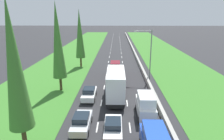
{
  "coord_description": "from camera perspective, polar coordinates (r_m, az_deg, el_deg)",
  "views": [
    {
      "loc": [
        0.27,
        -3.54,
        11.67
      ],
      "look_at": [
        -0.68,
        36.45,
        0.29
      ],
      "focal_mm": 31.51,
      "sensor_mm": 36.0,
      "label": 1
    }
  ],
  "objects": [
    {
      "name": "ground_plane",
      "position": [
        64.61,
        1.11,
        5.47
      ],
      "size": [
        300.0,
        300.0,
        0.0
      ],
      "primitive_type": "plane",
      "color": "#28282B",
      "rests_on": "ground"
    },
    {
      "name": "grass_verge_left",
      "position": [
        65.88,
        -10.01,
        5.45
      ],
      "size": [
        14.0,
        140.0,
        0.04
      ],
      "primitive_type": "cube",
      "color": "#387528",
      "rests_on": "ground"
    },
    {
      "name": "grass_verge_right",
      "position": [
        66.12,
        13.69,
        5.28
      ],
      "size": [
        14.0,
        140.0,
        0.04
      ],
      "primitive_type": "cube",
      "color": "#387528",
      "rests_on": "ground"
    },
    {
      "name": "median_barrier",
      "position": [
        64.76,
        6.18,
        5.78
      ],
      "size": [
        0.44,
        120.0,
        0.85
      ],
      "primitive_type": "cube",
      "color": "#9E9B93",
      "rests_on": "ground"
    },
    {
      "name": "lane_markings",
      "position": [
        64.61,
        1.11,
        5.47
      ],
      "size": [
        3.64,
        116.0,
        0.01
      ],
      "color": "white",
      "rests_on": "ground"
    },
    {
      "name": "white_sedan_centre_lane",
      "position": [
        20.36,
        0.31,
        -16.35
      ],
      "size": [
        1.82,
        4.5,
        1.64
      ],
      "color": "white",
      "rests_on": "ground"
    },
    {
      "name": "white_box_truck_centre_lane",
      "position": [
        28.3,
        1.09,
        -3.71
      ],
      "size": [
        2.46,
        9.4,
        4.18
      ],
      "color": "black",
      "rests_on": "ground"
    },
    {
      "name": "silver_sedan_left_lane",
      "position": [
        21.54,
        -8.8,
        -14.6
      ],
      "size": [
        1.82,
        4.5,
        1.64
      ],
      "color": "silver",
      "rests_on": "ground"
    },
    {
      "name": "white_van_right_lane",
      "position": [
        23.73,
        9.72,
        -10.02
      ],
      "size": [
        1.96,
        4.9,
        2.82
      ],
      "color": "white",
      "rests_on": "ground"
    },
    {
      "name": "white_sedan_left_lane",
      "position": [
        28.4,
        -6.61,
        -6.71
      ],
      "size": [
        1.82,
        4.5,
        1.64
      ],
      "color": "white",
      "rests_on": "ground"
    },
    {
      "name": "maroon_van_centre_lane",
      "position": [
        38.35,
        0.93,
        0.34
      ],
      "size": [
        1.96,
        4.9,
        2.82
      ],
      "color": "maroon",
      "rests_on": "ground"
    },
    {
      "name": "poplar_tree_nearest",
      "position": [
        17.6,
        -26.48,
        0.98
      ],
      "size": [
        2.13,
        2.13,
        13.2
      ],
      "color": "#4C3823",
      "rests_on": "ground"
    },
    {
      "name": "poplar_tree_second",
      "position": [
        30.64,
        -15.52,
        8.17
      ],
      "size": [
        2.14,
        2.14,
        13.63
      ],
      "color": "#4C3823",
      "rests_on": "ground"
    },
    {
      "name": "poplar_tree_third",
      "position": [
        44.62,
        -9.35,
        10.29
      ],
      "size": [
        2.12,
        2.12,
        12.86
      ],
      "color": "#4C3823",
      "rests_on": "ground"
    },
    {
      "name": "street_light_mast",
      "position": [
        36.42,
        10.67,
        5.42
      ],
      "size": [
        3.2,
        0.28,
        9.0
      ],
      "color": "gray",
      "rests_on": "ground"
    }
  ]
}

